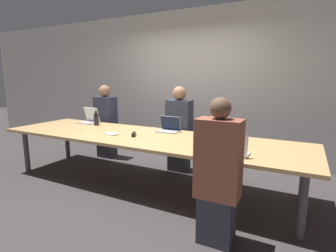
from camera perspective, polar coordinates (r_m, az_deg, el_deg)
ground_plane at (r=3.94m, az=-5.08°, el=-12.51°), size 24.00×24.00×0.00m
curtain_wall at (r=5.16m, az=5.14°, el=8.93°), size 12.00×0.06×2.80m
conference_table at (r=3.73m, az=-5.24°, el=-2.81°), size 4.44×1.20×0.73m
laptop_far_center at (r=3.96m, az=0.26°, el=-0.28°), size 0.32×0.23×0.23m
person_far_center at (r=4.31m, az=2.44°, el=-0.96°), size 0.40×0.24×1.40m
laptop_near_right at (r=2.84m, az=13.63°, el=-4.88°), size 0.35×0.23×0.23m
person_near_right at (r=2.46m, az=10.82°, el=-10.50°), size 0.40×0.24×1.37m
laptop_far_left at (r=4.94m, az=-16.60°, el=1.58°), size 0.31×0.28×0.28m
person_far_left at (r=5.21m, az=-13.36°, el=0.73°), size 0.40×0.24×1.40m
bottle_far_left at (r=4.65m, az=-15.36°, el=1.46°), size 0.08×0.08×0.25m
stapler at (r=3.69m, az=-7.46°, el=-1.83°), size 0.11×0.15×0.05m
notebook at (r=3.84m, az=-12.24°, el=-1.72°), size 0.22×0.17×0.02m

